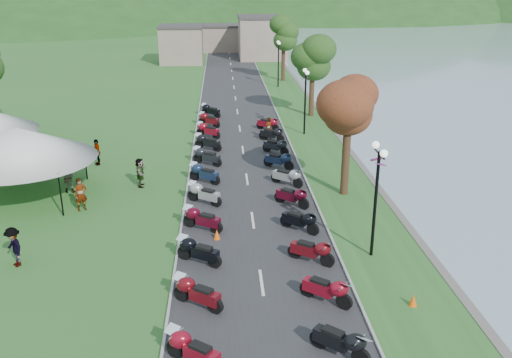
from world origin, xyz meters
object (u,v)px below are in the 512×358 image
object	(u,v)px
pedestrian_b	(69,192)
vendor_tent_main	(22,163)
pedestrian_c	(17,266)
pedestrian_a	(83,210)

from	to	relation	value
pedestrian_b	vendor_tent_main	bearing A→B (deg)	20.27
vendor_tent_main	pedestrian_c	world-z (taller)	vendor_tent_main
pedestrian_a	pedestrian_c	world-z (taller)	pedestrian_a
vendor_tent_main	pedestrian_a	xyz separation A→B (m)	(3.53, -2.05, -2.00)
pedestrian_c	pedestrian_b	bearing A→B (deg)	140.03
vendor_tent_main	pedestrian_b	size ratio (longest dim) A/B	3.09
pedestrian_b	pedestrian_c	bearing A→B (deg)	92.92
pedestrian_a	pedestrian_c	size ratio (longest dim) A/B	1.01
vendor_tent_main	pedestrian_c	xyz separation A→B (m)	(2.13, -7.87, -2.00)
pedestrian_b	pedestrian_c	xyz separation A→B (m)	(-0.02, -8.54, 0.00)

